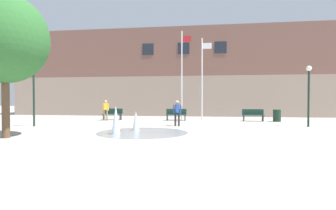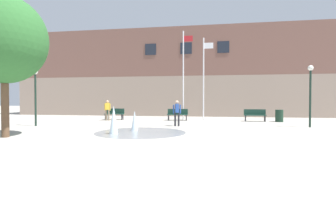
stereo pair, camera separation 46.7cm
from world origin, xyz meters
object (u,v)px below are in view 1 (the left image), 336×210
flagpole_right (202,76)px  trash_can (277,116)px  adult_watching (177,111)px  flagpole_left (182,73)px  lamp_post_right_lane (309,87)px  park_bench_near_trashcan (253,115)px  park_bench_center (176,114)px  park_bench_under_left_flagpole (113,114)px  adult_in_red (106,109)px  street_tree_foreground (5,39)px  lamp_post_left_lane (34,88)px

flagpole_right → trash_can: 6.34m
adult_watching → flagpole_left: flagpole_left is taller
lamp_post_right_lane → park_bench_near_trashcan: bearing=124.1°
park_bench_center → flagpole_left: 3.40m
park_bench_under_left_flagpole → adult_in_red: bearing=-102.6°
trash_can → adult_watching: bearing=-148.9°
park_bench_under_left_flagpole → adult_in_red: adult_in_red is taller
adult_in_red → lamp_post_right_lane: size_ratio=0.43×
park_bench_center → adult_in_red: (-5.43, -0.89, 0.45)m
lamp_post_right_lane → park_bench_under_left_flagpole: bearing=164.9°
park_bench_under_left_flagpole → street_tree_foreground: street_tree_foreground is taller
lamp_post_right_lane → trash_can: 4.20m
flagpole_left → trash_can: 7.91m
lamp_post_right_lane → trash_can: lamp_post_right_lane is taller
park_bench_under_left_flagpole → flagpole_right: 7.87m
adult_in_red → street_tree_foreground: 9.92m
adult_in_red → trash_can: 13.03m
park_bench_near_trashcan → adult_in_red: 11.35m
park_bench_near_trashcan → lamp_post_left_lane: bearing=-157.8°
adult_watching → trash_can: (7.05, 4.25, -0.48)m
park_bench_under_left_flagpole → park_bench_near_trashcan: 11.08m
flagpole_right → flagpole_left: bearing=180.0°
park_bench_near_trashcan → flagpole_right: (-3.83, 0.43, 3.01)m
adult_in_red → lamp_post_left_lane: size_ratio=0.45×
park_bench_under_left_flagpole → flagpole_right: (7.25, 0.53, 3.01)m
lamp_post_right_lane → street_tree_foreground: size_ratio=0.60×
trash_can → lamp_post_right_lane: bearing=-76.6°
flagpole_right → lamp_post_right_lane: 7.72m
flagpole_right → park_bench_center: bearing=-164.0°
flagpole_right → trash_can: size_ratio=7.24×
park_bench_near_trashcan → park_bench_under_left_flagpole: bearing=-179.5°
park_bench_under_left_flagpole → lamp_post_left_lane: bearing=-118.0°
trash_can → street_tree_foreground: (-13.87, -10.19, 3.81)m
park_bench_center → flagpole_right: (2.03, 0.58, 3.01)m
park_bench_under_left_flagpole → adult_watching: 7.19m
park_bench_near_trashcan → flagpole_left: (-5.44, 0.43, 3.32)m
park_bench_under_left_flagpole → lamp_post_left_lane: size_ratio=0.45×
park_bench_center → adult_in_red: adult_in_red is taller
flagpole_left → lamp_post_right_lane: (8.00, -4.21, -1.38)m
flagpole_right → lamp_post_left_lane: flagpole_right is taller
lamp_post_left_lane → adult_watching: bearing=8.7°
adult_in_red → park_bench_center: bearing=-15.6°
flagpole_right → street_tree_foreground: 13.66m
flagpole_left → street_tree_foreground: flagpole_left is taller
street_tree_foreground → adult_in_red: bearing=84.6°
park_bench_near_trashcan → street_tree_foreground: bearing=-139.6°
adult_in_red → lamp_post_right_lane: 14.19m
adult_in_red → flagpole_left: bearing=-10.8°
park_bench_under_left_flagpole → park_bench_near_trashcan: bearing=0.5°
adult_watching → flagpole_right: flagpole_right is taller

